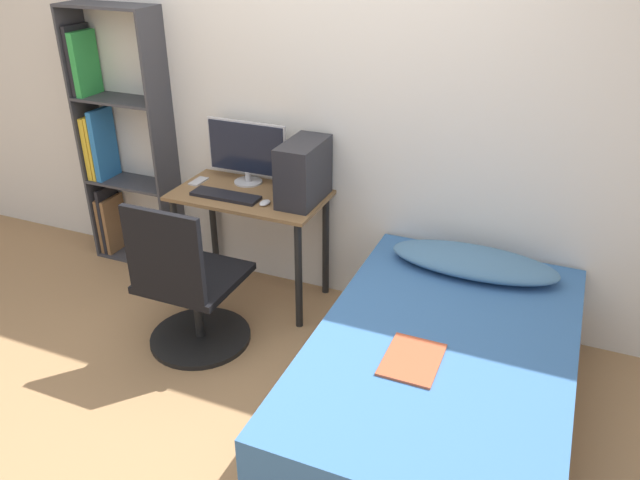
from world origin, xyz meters
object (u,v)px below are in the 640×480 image
bookshelf (113,146)px  keyboard (226,196)px  monitor (247,151)px  pc_tower (304,172)px  bed (440,382)px  office_chair (189,295)px

bookshelf → keyboard: size_ratio=4.07×
monitor → pc_tower: size_ratio=1.35×
bed → pc_tower: 1.43m
bed → pc_tower: (-1.03, 0.72, 0.66)m
bookshelf → keyboard: bookshelf is taller
bookshelf → pc_tower: (1.47, -0.09, 0.07)m
keyboard → pc_tower: size_ratio=1.08×
monitor → bed: bearing=-29.7°
bookshelf → bed: bookshelf is taller
office_chair → pc_tower: size_ratio=2.35×
bed → keyboard: bearing=158.7°
office_chair → keyboard: (-0.05, 0.53, 0.39)m
pc_tower → bed: bearing=-35.0°
office_chair → pc_tower: bearing=58.7°
bed → monitor: (-1.48, 0.84, 0.69)m
bed → monitor: monitor is taller
pc_tower → office_chair: bearing=-121.3°
bookshelf → monitor: (1.03, 0.03, 0.10)m
bed → office_chair: bearing=177.8°
monitor → pc_tower: monitor is taller
bookshelf → pc_tower: bookshelf is taller
keyboard → office_chair: bearing=-85.0°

